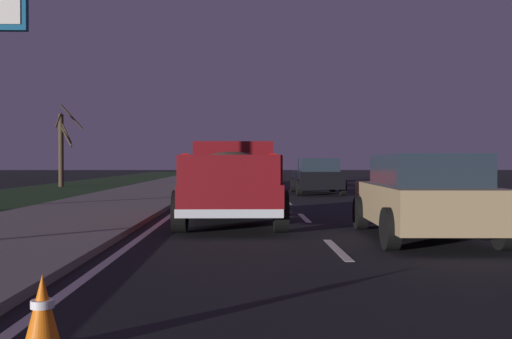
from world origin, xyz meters
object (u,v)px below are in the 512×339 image
sedan_blue (238,172)px  sedan_tan (424,196)px  sedan_black (317,176)px  sedan_red (237,174)px  pickup_truck (233,180)px  bare_tree_far (62,147)px  traffic_cone_near (42,314)px

sedan_blue → sedan_tan: bearing=-171.9°
sedan_black → sedan_red: same height
sedan_blue → sedan_tan: (-25.74, -3.67, 0.00)m
sedan_black → sedan_tan: bearing=-179.5°
pickup_truck → bare_tree_far: (20.24, 9.86, 1.25)m
traffic_cone_near → sedan_black: bearing=-11.8°
sedan_red → sedan_black: bearing=-136.8°
sedan_red → bare_tree_far: 10.61m
sedan_black → bare_tree_far: 15.41m
pickup_truck → bare_tree_far: size_ratio=1.19×
sedan_black → sedan_tan: same height
sedan_red → bare_tree_far: bare_tree_far is taller
sedan_blue → bare_tree_far: (-2.60, 9.72, 1.44)m
pickup_truck → sedan_blue: bearing=0.4°
sedan_red → traffic_cone_near: bearing=177.6°
pickup_truck → sedan_blue: 22.84m
pickup_truck → sedan_red: 16.28m
sedan_black → sedan_tan: size_ratio=0.99×
sedan_blue → sedan_red: same height
sedan_black → traffic_cone_near: size_ratio=7.59×
sedan_blue → sedan_tan: same height
sedan_red → sedan_tan: bearing=-169.2°
sedan_black → sedan_red: size_ratio=0.99×
sedan_tan → sedan_red: (19.18, 3.65, 0.00)m
pickup_truck → sedan_tan: size_ratio=1.22×
pickup_truck → sedan_tan: (-2.90, -3.53, -0.20)m
pickup_truck → sedan_black: (12.52, -3.39, -0.20)m
traffic_cone_near → pickup_truck: bearing=-7.3°
pickup_truck → bare_tree_far: bare_tree_far is taller
sedan_blue → bare_tree_far: 10.17m
sedan_black → traffic_cone_near: 22.46m
sedan_red → sedan_blue: bearing=0.1°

